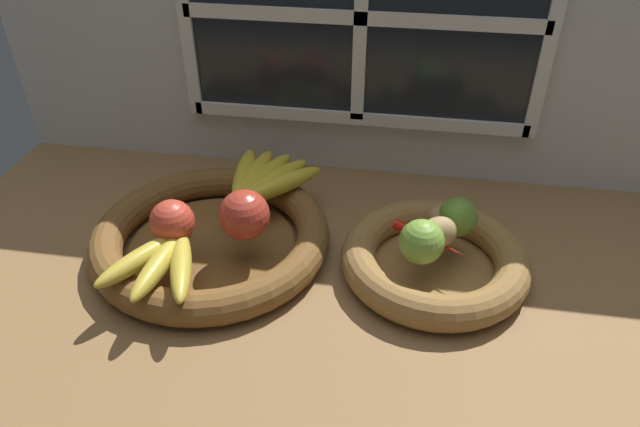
# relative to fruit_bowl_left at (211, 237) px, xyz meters

# --- Properties ---
(ground_plane) EXTENTS (1.40, 0.90, 0.03)m
(ground_plane) POSITION_rel_fruit_bowl_left_xyz_m (0.21, 0.01, -0.04)
(ground_plane) COLOR olive
(back_wall) EXTENTS (1.40, 0.05, 0.55)m
(back_wall) POSITION_rel_fruit_bowl_left_xyz_m (0.21, 0.31, 0.25)
(back_wall) COLOR silver
(back_wall) RESTS_ON ground_plane
(fruit_bowl_left) EXTENTS (0.39, 0.39, 0.05)m
(fruit_bowl_left) POSITION_rel_fruit_bowl_left_xyz_m (0.00, 0.00, 0.00)
(fruit_bowl_left) COLOR brown
(fruit_bowl_left) RESTS_ON ground_plane
(fruit_bowl_right) EXTENTS (0.29, 0.29, 0.05)m
(fruit_bowl_right) POSITION_rel_fruit_bowl_left_xyz_m (0.36, -0.00, 0.00)
(fruit_bowl_right) COLOR olive
(fruit_bowl_right) RESTS_ON ground_plane
(apple_red_front) EXTENTS (0.07, 0.07, 0.07)m
(apple_red_front) POSITION_rel_fruit_bowl_left_xyz_m (-0.04, -0.05, 0.06)
(apple_red_front) COLOR #CC422D
(apple_red_front) RESTS_ON fruit_bowl_left
(apple_red_right) EXTENTS (0.08, 0.08, 0.08)m
(apple_red_right) POSITION_rel_fruit_bowl_left_xyz_m (0.07, -0.02, 0.07)
(apple_red_right) COLOR #B73828
(apple_red_right) RESTS_ON fruit_bowl_left
(banana_bunch_front) EXTENTS (0.16, 0.17, 0.03)m
(banana_bunch_front) POSITION_rel_fruit_bowl_left_xyz_m (-0.03, -0.12, 0.04)
(banana_bunch_front) COLOR gold
(banana_bunch_front) RESTS_ON fruit_bowl_left
(banana_bunch_back) EXTENTS (0.17, 0.19, 0.03)m
(banana_bunch_back) POSITION_rel_fruit_bowl_left_xyz_m (0.06, 0.12, 0.05)
(banana_bunch_back) COLOR gold
(banana_bunch_back) RESTS_ON fruit_bowl_left
(potato_back) EXTENTS (0.08, 0.07, 0.04)m
(potato_back) POSITION_rel_fruit_bowl_left_xyz_m (0.38, 0.04, 0.05)
(potato_back) COLOR #A38451
(potato_back) RESTS_ON fruit_bowl_right
(potato_large) EXTENTS (0.07, 0.07, 0.05)m
(potato_large) POSITION_rel_fruit_bowl_left_xyz_m (0.36, -0.00, 0.05)
(potato_large) COLOR tan
(potato_large) RESTS_ON fruit_bowl_right
(lime_near) EXTENTS (0.07, 0.07, 0.07)m
(lime_near) POSITION_rel_fruit_bowl_left_xyz_m (0.34, -0.04, 0.06)
(lime_near) COLOR #7AAD3D
(lime_near) RESTS_ON fruit_bowl_right
(lime_far) EXTENTS (0.06, 0.06, 0.06)m
(lime_far) POSITION_rel_fruit_bowl_left_xyz_m (0.39, 0.04, 0.06)
(lime_far) COLOR olive
(lime_far) RESTS_ON fruit_bowl_right
(chili_pepper) EXTENTS (0.12, 0.08, 0.02)m
(chili_pepper) POSITION_rel_fruit_bowl_left_xyz_m (0.35, 0.00, 0.04)
(chili_pepper) COLOR red
(chili_pepper) RESTS_ON fruit_bowl_right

